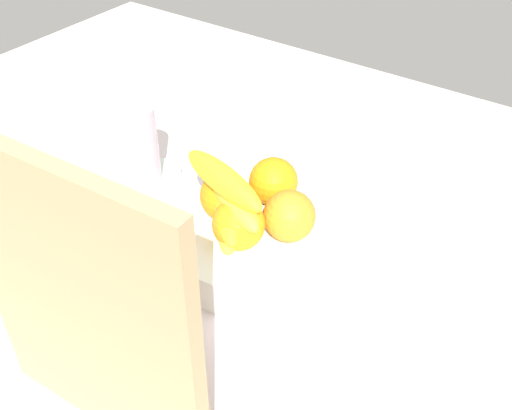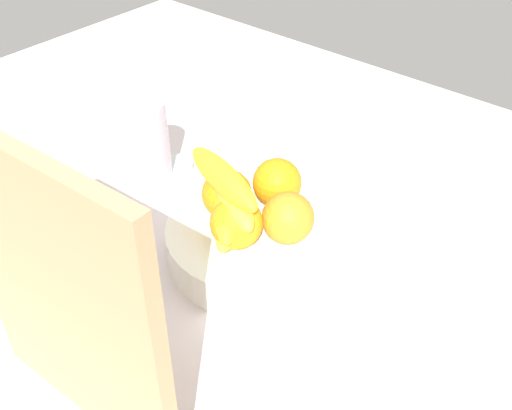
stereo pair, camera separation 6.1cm
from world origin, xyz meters
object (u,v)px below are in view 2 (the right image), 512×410
cutting_board (63,303)px  thermos_tumbler (149,144)px  fruit_bowl (256,241)px  orange_center (227,194)px  orange_front_right (277,183)px  jar_lid (173,169)px  orange_back_left (236,223)px  banana_bunch (228,198)px  orange_front_left (288,218)px

cutting_board → thermos_tumbler: cutting_board is taller
fruit_bowl → orange_center: (5.19, 0.49, 6.52)cm
orange_front_right → jar_lid: 25.49cm
orange_back_left → cutting_board: 29.63cm
fruit_bowl → orange_center: size_ratio=3.58×
cutting_board → jar_lid: cutting_board is taller
banana_bunch → thermos_tumbler: 23.95cm
thermos_tumbler → jar_lid: size_ratio=2.27×
orange_front_left → jar_lid: bearing=-11.6°
jar_lid → thermos_tumbler: bearing=80.3°
fruit_bowl → orange_front_left: (-5.05, -0.95, 6.52)cm
orange_back_left → thermos_tumbler: (26.40, -7.44, -1.51)cm
orange_front_left → banana_bunch: size_ratio=0.41×
fruit_bowl → banana_bunch: bearing=39.7°
orange_front_right → orange_center: same height
orange_front_left → banana_bunch: banana_bunch is taller
fruit_bowl → thermos_tumbler: 26.77cm
fruit_bowl → orange_back_left: 7.94cm
banana_bunch → cutting_board: bearing=100.4°
cutting_board → thermos_tumbler: (28.68, -35.68, -10.19)cm
orange_front_left → orange_back_left: same height
orange_center → orange_front_left: bearing=-172.0°
fruit_bowl → jar_lid: size_ratio=3.88×
orange_back_left → cutting_board: size_ratio=0.21×
orange_front_left → thermos_tumbler: bearing=-3.6°
jar_lid → orange_center: bearing=159.2°
thermos_tumbler → orange_front_left: bearing=176.4°
banana_bunch → thermos_tumbler: bearing=-13.2°
fruit_bowl → orange_front_left: bearing=-169.4°
orange_front_right → banana_bunch: banana_bunch is taller
cutting_board → jar_lid: bearing=-57.6°
orange_front_left → orange_center: same height
cutting_board → thermos_tumbler: bearing=-53.8°
orange_front_right → orange_front_left: bearing=139.1°
banana_bunch → cutting_board: size_ratio=0.51×
orange_front_left → orange_back_left: 7.28cm
orange_front_left → orange_center: bearing=8.0°
orange_back_left → banana_bunch: size_ratio=0.41×
orange_center → banana_bunch: 3.36cm
fruit_bowl → cutting_board: size_ratio=0.74×
fruit_bowl → cutting_board: 36.22cm
jar_lid → banana_bunch: bearing=156.6°
cutting_board → jar_lid: (27.96, -39.95, -17.12)cm
orange_back_left → cutting_board: bearing=94.6°
orange_front_right → orange_back_left: (-1.63, 11.05, 0.00)cm
banana_bunch → jar_lid: bearing=-23.4°
thermos_tumbler → orange_center: bearing=170.8°
fruit_bowl → orange_front_right: size_ratio=3.58×
orange_center → orange_back_left: same height
orange_front_left → cutting_board: 34.91cm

